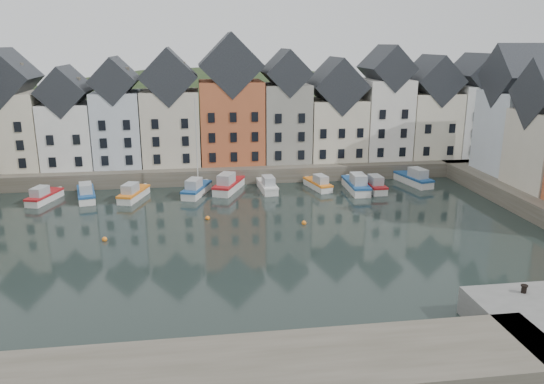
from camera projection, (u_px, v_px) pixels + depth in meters
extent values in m
plane|color=black|center=(252.00, 245.00, 50.10)|extent=(260.00, 260.00, 0.00)
cube|color=#4E493C|center=(231.00, 164.00, 78.40)|extent=(90.00, 16.00, 2.00)
ellipsoid|color=#1F3018|center=(224.00, 227.00, 108.35)|extent=(153.60, 70.40, 64.00)
sphere|color=black|center=(144.00, 99.00, 94.33)|extent=(5.77, 5.77, 5.77)
sphere|color=black|center=(341.00, 94.00, 109.10)|extent=(5.27, 5.27, 5.27)
sphere|color=black|center=(384.00, 98.00, 103.87)|extent=(5.07, 5.07, 5.07)
sphere|color=black|center=(295.00, 99.00, 102.46)|extent=(5.01, 5.01, 5.01)
sphere|color=black|center=(15.00, 109.00, 97.10)|extent=(3.94, 3.94, 3.94)
sphere|color=black|center=(358.00, 94.00, 109.11)|extent=(5.21, 5.21, 5.21)
sphere|color=black|center=(230.00, 95.00, 103.94)|extent=(5.45, 5.45, 5.45)
sphere|color=black|center=(425.00, 104.00, 99.26)|extent=(4.49, 4.49, 4.49)
cube|color=beige|center=(13.00, 130.00, 70.89)|extent=(7.67, 8.00, 10.07)
cube|color=black|center=(6.00, 78.00, 68.99)|extent=(7.67, 8.16, 7.67)
cube|color=white|center=(70.00, 135.00, 72.07)|extent=(6.56, 8.00, 8.61)
cube|color=black|center=(66.00, 90.00, 70.45)|extent=(6.56, 8.16, 6.56)
cube|color=silver|center=(119.00, 128.00, 72.76)|extent=(6.20, 8.00, 10.02)
cube|color=black|center=(115.00, 80.00, 70.97)|extent=(6.20, 8.16, 6.20)
cube|color=beige|center=(172.00, 127.00, 73.72)|extent=(7.70, 8.00, 10.08)
cube|color=black|center=(169.00, 76.00, 71.82)|extent=(7.70, 8.16, 7.70)
cube|color=#BE5C36|center=(231.00, 122.00, 74.68)|extent=(8.69, 8.00, 11.28)
cube|color=black|center=(230.00, 65.00, 72.55)|extent=(8.69, 8.16, 8.69)
cube|color=gray|center=(285.00, 122.00, 75.80)|extent=(6.43, 8.00, 10.78)
cube|color=black|center=(285.00, 72.00, 73.89)|extent=(6.43, 8.16, 6.43)
cube|color=beige|center=(335.00, 129.00, 77.09)|extent=(7.88, 8.00, 8.56)
cube|color=black|center=(336.00, 85.00, 75.39)|extent=(7.88, 8.16, 7.88)
cube|color=white|center=(383.00, 118.00, 77.72)|extent=(6.50, 8.00, 11.27)
cube|color=black|center=(386.00, 68.00, 75.74)|extent=(6.50, 8.16, 6.50)
cube|color=beige|center=(428.00, 124.00, 78.93)|extent=(7.23, 8.00, 9.32)
cube|color=black|center=(432.00, 80.00, 77.17)|extent=(7.23, 8.16, 7.23)
cube|color=white|center=(472.00, 120.00, 79.73)|extent=(6.18, 8.00, 10.32)
cube|color=black|center=(476.00, 74.00, 77.90)|extent=(6.18, 8.16, 6.18)
cube|color=silver|center=(515.00, 132.00, 68.50)|extent=(7.47, 8.00, 10.38)
cube|color=black|center=(522.00, 76.00, 66.54)|extent=(7.62, 8.00, 8.00)
sphere|color=orange|center=(208.00, 218.00, 57.14)|extent=(0.50, 0.50, 0.50)
sphere|color=orange|center=(304.00, 223.00, 55.63)|extent=(0.50, 0.50, 0.50)
sphere|color=orange|center=(105.00, 239.00, 51.02)|extent=(0.50, 0.50, 0.50)
cube|color=silver|center=(45.00, 199.00, 63.57)|extent=(3.34, 5.85, 1.03)
cube|color=#A7171C|center=(44.00, 194.00, 63.41)|extent=(3.46, 5.98, 0.23)
cube|color=#9FA3A7|center=(40.00, 192.00, 62.46)|extent=(1.94, 2.54, 1.12)
cube|color=silver|center=(86.00, 196.00, 64.48)|extent=(3.16, 6.41, 1.13)
cube|color=navy|center=(86.00, 191.00, 64.31)|extent=(3.29, 6.55, 0.26)
cube|color=#9FA3A7|center=(86.00, 188.00, 63.32)|extent=(1.95, 2.72, 1.23)
cube|color=silver|center=(134.00, 196.00, 64.68)|extent=(3.45, 6.16, 1.08)
cube|color=orange|center=(134.00, 191.00, 64.51)|extent=(3.58, 6.31, 0.25)
cube|color=#9FA3A7|center=(130.00, 189.00, 63.51)|extent=(2.02, 2.67, 1.18)
cube|color=silver|center=(197.00, 192.00, 66.45)|extent=(3.87, 6.50, 1.14)
cube|color=navy|center=(197.00, 187.00, 66.28)|extent=(4.01, 6.65, 0.26)
cube|color=#9FA3A7|center=(194.00, 184.00, 65.23)|extent=(2.21, 2.84, 1.25)
cylinder|color=silver|center=(197.00, 145.00, 65.43)|extent=(0.15, 0.15, 11.43)
cube|color=silver|center=(229.00, 187.00, 68.21)|extent=(4.54, 7.16, 1.26)
cube|color=#A7171C|center=(229.00, 182.00, 68.02)|extent=(4.70, 7.33, 0.29)
cube|color=#9FA3A7|center=(226.00, 179.00, 66.87)|extent=(2.54, 3.16, 1.38)
cube|color=silver|center=(267.00, 188.00, 68.23)|extent=(2.10, 5.91, 1.07)
cube|color=silver|center=(267.00, 184.00, 68.08)|extent=(2.21, 6.03, 0.24)
cube|color=#9FA3A7|center=(268.00, 181.00, 67.10)|extent=(1.50, 2.40, 1.16)
cube|color=silver|center=(318.00, 186.00, 69.22)|extent=(2.85, 5.70, 1.00)
cube|color=orange|center=(318.00, 182.00, 69.07)|extent=(2.96, 5.83, 0.23)
cube|color=#9FA3A7|center=(321.00, 179.00, 68.18)|extent=(1.74, 2.42, 1.09)
cube|color=silver|center=(356.00, 188.00, 68.11)|extent=(2.28, 6.95, 1.26)
cube|color=navy|center=(356.00, 183.00, 67.92)|extent=(2.40, 7.09, 0.29)
cube|color=#9FA3A7|center=(358.00, 179.00, 66.74)|extent=(1.69, 2.80, 1.38)
cube|color=silver|center=(373.00, 187.00, 68.44)|extent=(1.99, 6.03, 1.10)
cube|color=#A7171C|center=(373.00, 183.00, 68.28)|extent=(2.10, 6.16, 0.25)
cube|color=#9FA3A7|center=(376.00, 180.00, 67.27)|extent=(1.47, 2.44, 1.20)
cube|color=silver|center=(413.00, 181.00, 71.42)|extent=(3.34, 6.81, 1.20)
cube|color=navy|center=(413.00, 176.00, 71.24)|extent=(3.48, 6.96, 0.27)
cube|color=#9FA3A7|center=(418.00, 173.00, 70.18)|extent=(2.06, 2.88, 1.31)
cylinder|color=black|center=(524.00, 289.00, 36.06)|extent=(0.36, 0.36, 0.50)
cylinder|color=black|center=(525.00, 286.00, 35.99)|extent=(0.48, 0.48, 0.08)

